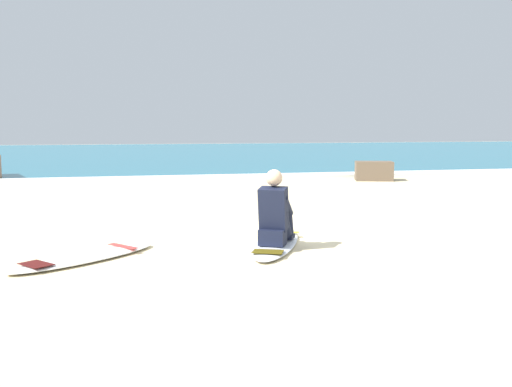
# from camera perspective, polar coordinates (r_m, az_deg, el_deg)

# --- Properties ---
(ground_plane) EXTENTS (80.00, 80.00, 0.00)m
(ground_plane) POSITION_cam_1_polar(r_m,az_deg,el_deg) (7.93, 1.55, -4.73)
(ground_plane) COLOR beige
(sea) EXTENTS (80.00, 28.00, 0.10)m
(sea) POSITION_cam_1_polar(r_m,az_deg,el_deg) (30.36, -9.22, 3.81)
(sea) COLOR teal
(sea) RESTS_ON ground
(breaking_foam) EXTENTS (80.00, 0.90, 0.11)m
(breaking_foam) POSITION_cam_1_polar(r_m,az_deg,el_deg) (16.74, -6.17, 1.51)
(breaking_foam) COLOR white
(breaking_foam) RESTS_ON ground
(surfboard_main) EXTENTS (1.32, 2.19, 0.08)m
(surfboard_main) POSITION_cam_1_polar(r_m,az_deg,el_deg) (7.67, 1.97, -4.86)
(surfboard_main) COLOR silver
(surfboard_main) RESTS_ON ground
(surfer_seated) EXTENTS (0.62, 0.77, 0.95)m
(surfer_seated) POSITION_cam_1_polar(r_m,az_deg,el_deg) (7.42, 1.86, -2.12)
(surfer_seated) COLOR black
(surfer_seated) RESTS_ON surfboard_main
(surfboard_spare_near) EXTENTS (1.87, 1.66, 0.08)m
(surfboard_spare_near) POSITION_cam_1_polar(r_m,az_deg,el_deg) (7.16, -16.33, -5.97)
(surfboard_spare_near) COLOR white
(surfboard_spare_near) RESTS_ON ground
(shoreline_rock) EXTENTS (1.17, 0.90, 0.54)m
(shoreline_rock) POSITION_cam_1_polar(r_m,az_deg,el_deg) (16.81, 11.44, 2.17)
(shoreline_rock) COLOR brown
(shoreline_rock) RESTS_ON ground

